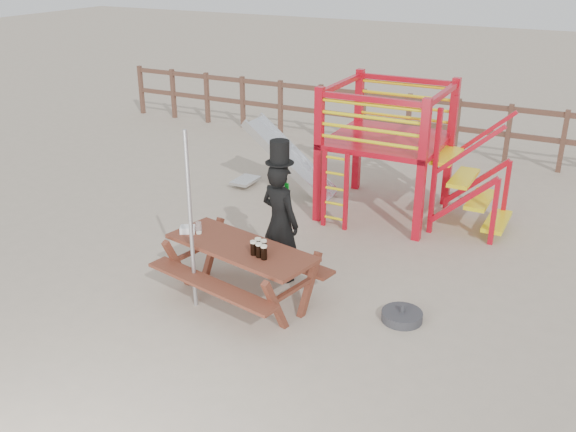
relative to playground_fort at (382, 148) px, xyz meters
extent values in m
plane|color=tan|center=(-0.12, -3.58, -1.07)|extent=(60.00, 60.00, 0.00)
cube|color=brown|center=(-0.12, 3.42, 0.03)|extent=(15.00, 0.06, 0.10)
cube|color=brown|center=(-0.12, 3.42, -0.47)|extent=(15.00, 0.06, 0.10)
cube|color=brown|center=(-7.62, 3.42, -0.47)|extent=(0.09, 0.09, 1.20)
cube|color=brown|center=(-6.62, 3.42, -0.47)|extent=(0.09, 0.09, 1.20)
cube|color=brown|center=(-5.62, 3.42, -0.47)|extent=(0.09, 0.09, 1.20)
cube|color=brown|center=(-4.62, 3.42, -0.47)|extent=(0.09, 0.09, 1.20)
cube|color=brown|center=(-3.62, 3.42, -0.47)|extent=(0.09, 0.09, 1.20)
cube|color=brown|center=(-2.62, 3.42, -0.47)|extent=(0.09, 0.09, 1.20)
cube|color=brown|center=(-1.62, 3.42, -0.47)|extent=(0.09, 0.09, 1.20)
cube|color=brown|center=(-0.62, 3.42, -0.47)|extent=(0.09, 0.09, 1.20)
cube|color=brown|center=(0.38, 3.42, -0.47)|extent=(0.09, 0.09, 1.20)
cube|color=brown|center=(1.38, 3.42, -0.47)|extent=(0.09, 0.09, 1.20)
cube|color=brown|center=(2.38, 3.42, -0.47)|extent=(0.09, 0.09, 1.20)
cube|color=red|center=(-0.72, -0.78, -0.02)|extent=(0.12, 0.12, 2.10)
cube|color=red|center=(0.88, -0.78, -0.02)|extent=(0.12, 0.12, 2.10)
cube|color=red|center=(-0.72, 0.82, -0.02)|extent=(0.12, 0.12, 2.10)
cube|color=red|center=(0.88, 0.82, -0.02)|extent=(0.12, 0.12, 2.10)
cube|color=red|center=(0.08, 0.02, 0.13)|extent=(1.72, 1.72, 0.08)
cube|color=red|center=(0.08, -0.78, 0.93)|extent=(1.60, 0.08, 0.08)
cube|color=red|center=(0.08, 0.82, 0.93)|extent=(1.60, 0.08, 0.08)
cube|color=red|center=(-0.72, 0.02, 0.93)|extent=(0.08, 1.60, 0.08)
cube|color=red|center=(0.88, 0.02, 0.93)|extent=(0.08, 1.60, 0.08)
cylinder|color=yellow|center=(0.08, -0.78, 0.31)|extent=(1.50, 0.05, 0.05)
cylinder|color=yellow|center=(0.08, 0.82, 0.31)|extent=(1.50, 0.05, 0.05)
cylinder|color=yellow|center=(0.08, -0.78, 0.49)|extent=(1.50, 0.05, 0.05)
cylinder|color=yellow|center=(0.08, 0.82, 0.49)|extent=(1.50, 0.05, 0.05)
cylinder|color=yellow|center=(0.08, -0.78, 0.67)|extent=(1.50, 0.05, 0.05)
cylinder|color=yellow|center=(0.08, 0.82, 0.67)|extent=(1.50, 0.05, 0.05)
cylinder|color=yellow|center=(0.08, -0.78, 0.85)|extent=(1.50, 0.05, 0.05)
cylinder|color=yellow|center=(0.08, 0.82, 0.85)|extent=(1.50, 0.05, 0.05)
cube|color=red|center=(-0.55, -0.93, -0.47)|extent=(0.06, 0.06, 1.20)
cube|color=red|center=(-0.19, -0.93, -0.47)|extent=(0.06, 0.06, 1.20)
cylinder|color=yellow|center=(-0.37, -0.93, -0.92)|extent=(0.36, 0.04, 0.04)
cylinder|color=yellow|center=(-0.37, -0.93, -0.68)|extent=(0.36, 0.04, 0.04)
cylinder|color=yellow|center=(-0.37, -0.93, -0.44)|extent=(0.36, 0.04, 0.04)
cylinder|color=yellow|center=(-0.37, -0.93, -0.20)|extent=(0.36, 0.04, 0.04)
cylinder|color=yellow|center=(-0.37, -0.93, 0.04)|extent=(0.36, 0.04, 0.04)
cube|color=yellow|center=(1.03, 0.02, 0.01)|extent=(0.30, 0.90, 0.06)
cube|color=yellow|center=(1.31, 0.02, -0.29)|extent=(0.30, 0.90, 0.06)
cube|color=yellow|center=(1.59, 0.02, -0.59)|extent=(0.30, 0.90, 0.06)
cube|color=yellow|center=(1.87, 0.02, -0.89)|extent=(0.30, 0.90, 0.06)
cube|color=red|center=(1.43, -0.43, -0.47)|extent=(0.95, 0.08, 0.86)
cube|color=red|center=(1.43, 0.47, -0.47)|extent=(0.95, 0.08, 0.86)
cube|color=silver|center=(-1.62, 0.02, -0.45)|extent=(1.53, 0.55, 1.21)
cube|color=silver|center=(-1.62, -0.25, -0.41)|extent=(1.58, 0.04, 1.28)
cube|color=silver|center=(-1.62, 0.29, -0.41)|extent=(1.58, 0.04, 1.28)
cube|color=silver|center=(-2.52, 0.02, -0.97)|extent=(0.35, 0.55, 0.05)
cube|color=brown|center=(-0.50, -3.43, -0.37)|extent=(1.98, 1.07, 0.05)
cube|color=brown|center=(-0.61, -3.94, -0.65)|extent=(1.89, 0.63, 0.04)
cube|color=brown|center=(-0.40, -2.93, -0.65)|extent=(1.89, 0.63, 0.04)
cube|color=brown|center=(-1.28, -3.27, -0.73)|extent=(0.30, 1.12, 0.67)
cube|color=brown|center=(0.28, -3.60, -0.73)|extent=(0.30, 1.12, 0.67)
imported|color=black|center=(-0.35, -2.72, -0.29)|extent=(0.65, 0.51, 1.56)
cube|color=#0B8118|center=(-0.32, -2.60, -0.10)|extent=(0.06, 0.03, 0.36)
cylinder|color=black|center=(-0.35, -2.72, 0.50)|extent=(0.35, 0.35, 0.01)
cylinder|color=black|center=(-0.35, -2.72, 0.64)|extent=(0.24, 0.24, 0.27)
cube|color=white|center=(-0.32, -2.60, 0.73)|extent=(0.12, 0.04, 0.03)
cylinder|color=#B2B2B7|center=(-0.93, -3.81, 0.01)|extent=(0.05, 0.05, 2.17)
cylinder|color=#313236|center=(1.39, -2.99, -1.02)|extent=(0.47, 0.47, 0.11)
cylinder|color=#313236|center=(1.39, -2.99, -0.92)|extent=(0.05, 0.05, 0.09)
cube|color=white|center=(-1.28, -3.41, -0.31)|extent=(0.23, 0.21, 0.08)
cylinder|color=black|center=(-0.24, -3.57, -0.27)|extent=(0.07, 0.07, 0.15)
cylinder|color=#F1E7C5|center=(-0.24, -3.57, -0.19)|extent=(0.07, 0.07, 0.02)
cylinder|color=black|center=(-0.16, -3.59, -0.27)|extent=(0.07, 0.07, 0.15)
cylinder|color=#F1E7C5|center=(-0.16, -3.59, -0.19)|extent=(0.07, 0.07, 0.02)
cylinder|color=black|center=(-0.08, -3.61, -0.27)|extent=(0.07, 0.07, 0.15)
cylinder|color=#F1E7C5|center=(-0.08, -3.61, -0.19)|extent=(0.07, 0.07, 0.02)
cylinder|color=black|center=(-0.24, -3.48, -0.27)|extent=(0.07, 0.07, 0.15)
cylinder|color=#F1E7C5|center=(-0.24, -3.48, -0.19)|extent=(0.07, 0.07, 0.02)
cylinder|color=black|center=(-0.15, -3.49, -0.27)|extent=(0.07, 0.07, 0.15)
cylinder|color=#F1E7C5|center=(-0.15, -3.49, -0.19)|extent=(0.07, 0.07, 0.02)
cylinder|color=silver|center=(-1.14, -3.37, -0.27)|extent=(0.07, 0.07, 0.15)
cylinder|color=#F1E7C5|center=(-1.14, -3.37, -0.34)|extent=(0.07, 0.07, 0.02)
camera|label=1|loc=(3.15, -9.23, 2.94)|focal=40.00mm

